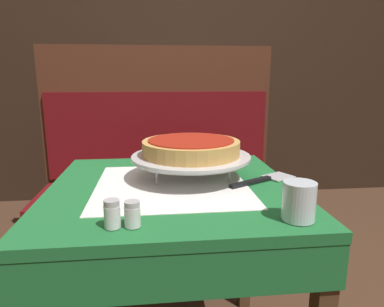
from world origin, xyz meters
The scene contains 12 objects.
dining_table_front centered at (0.00, 0.00, 0.64)m, with size 0.79×0.79×0.74m.
dining_table_rear centered at (0.11, 1.56, 0.62)m, with size 0.64×0.64×0.73m.
booth_bench centered at (-0.03, 0.78, 0.35)m, with size 1.33×0.52×1.26m.
back_wall_panel centered at (0.00, 1.98, 1.20)m, with size 6.00×0.04×2.40m, color black.
pizza_pan_stand centered at (0.07, 0.07, 0.81)m, with size 0.41×0.41×0.08m.
deep_dish_pizza centered at (0.07, 0.07, 0.85)m, with size 0.33×0.33×0.05m.
pizza_server centered at (0.31, 0.01, 0.74)m, with size 0.26×0.17×0.01m.
water_glass_near centered at (0.30, -0.31, 0.79)m, with size 0.08×0.08×0.10m.
salt_shaker centered at (-0.15, -0.31, 0.77)m, with size 0.04×0.04×0.07m.
pepper_shaker centered at (-0.11, -0.31, 0.77)m, with size 0.04×0.04×0.06m.
napkin_holder centered at (-0.03, 0.35, 0.78)m, with size 0.10×0.05×0.09m.
condiment_caddy centered at (0.09, 1.53, 0.77)m, with size 0.15×0.15×0.18m.
Camera 1 is at (-0.05, -1.07, 1.09)m, focal length 32.00 mm.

